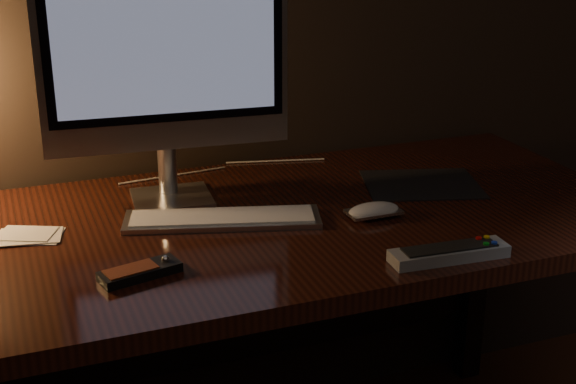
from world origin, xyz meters
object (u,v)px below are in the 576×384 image
object	(u,v)px
keyboard	(222,219)
media_remote	(140,271)
monitor	(165,54)
desk	(261,259)
mouse	(374,212)
tv_remote	(449,253)

from	to	relation	value
keyboard	media_remote	bearing A→B (deg)	-121.31
media_remote	monitor	bearing A→B (deg)	54.66
desk	mouse	bearing A→B (deg)	-36.34
monitor	media_remote	bearing A→B (deg)	-107.02
desk	media_remote	world-z (taller)	media_remote
keyboard	tv_remote	distance (m)	0.47
mouse	tv_remote	bearing A→B (deg)	-81.29
media_remote	tv_remote	xyz separation A→B (m)	(0.55, -0.13, 0.00)
desk	tv_remote	xyz separation A→B (m)	(0.24, -0.38, 0.14)
keyboard	mouse	world-z (taller)	mouse
mouse	keyboard	bearing A→B (deg)	163.48
desk	media_remote	distance (m)	0.42
desk	tv_remote	distance (m)	0.47
desk	keyboard	size ratio (longest dim) A/B	3.96
mouse	tv_remote	distance (m)	0.24
monitor	media_remote	size ratio (longest dim) A/B	3.60
keyboard	tv_remote	size ratio (longest dim) A/B	1.75
desk	monitor	distance (m)	0.50
desk	mouse	world-z (taller)	mouse
tv_remote	mouse	bearing A→B (deg)	102.75
desk	tv_remote	size ratio (longest dim) A/B	6.94
monitor	tv_remote	xyz separation A→B (m)	(0.41, -0.49, -0.31)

